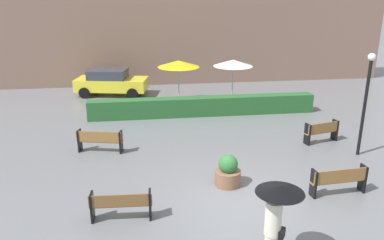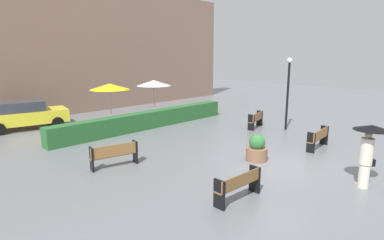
{
  "view_description": "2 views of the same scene",
  "coord_description": "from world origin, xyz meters",
  "px_view_note": "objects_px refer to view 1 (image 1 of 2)",
  "views": [
    {
      "loc": [
        -2.84,
        -10.1,
        6.02
      ],
      "look_at": [
        -0.97,
        3.54,
        1.41
      ],
      "focal_mm": 36.16,
      "sensor_mm": 36.0,
      "label": 1
    },
    {
      "loc": [
        -10.48,
        -5.61,
        4.13
      ],
      "look_at": [
        -0.95,
        3.73,
        1.33
      ],
      "focal_mm": 29.68,
      "sensor_mm": 36.0,
      "label": 2
    }
  ],
  "objects_px": {
    "pedestrian_with_umbrella": "(276,212)",
    "planter_pot": "(228,172)",
    "bench_far_right": "(322,131)",
    "patio_umbrella_white": "(233,63)",
    "patio_umbrella_yellow": "(179,64)",
    "lamp_post": "(366,94)",
    "parked_car": "(111,82)",
    "bench_far_left": "(100,140)",
    "bench_near_left": "(121,204)",
    "bench_near_right": "(339,179)"
  },
  "relations": [
    {
      "from": "pedestrian_with_umbrella",
      "to": "planter_pot",
      "type": "xyz_separation_m",
      "value": [
        -0.18,
        3.87,
        -0.91
      ]
    },
    {
      "from": "bench_far_right",
      "to": "patio_umbrella_white",
      "type": "relative_size",
      "value": 0.63
    },
    {
      "from": "patio_umbrella_white",
      "to": "patio_umbrella_yellow",
      "type": "bearing_deg",
      "value": 172.45
    },
    {
      "from": "lamp_post",
      "to": "patio_umbrella_yellow",
      "type": "bearing_deg",
      "value": 127.68
    },
    {
      "from": "lamp_post",
      "to": "parked_car",
      "type": "relative_size",
      "value": 0.88
    },
    {
      "from": "bench_far_left",
      "to": "patio_umbrella_yellow",
      "type": "bearing_deg",
      "value": 59.33
    },
    {
      "from": "bench_far_right",
      "to": "lamp_post",
      "type": "height_order",
      "value": "lamp_post"
    },
    {
      "from": "bench_near_left",
      "to": "bench_near_right",
      "type": "relative_size",
      "value": 0.94
    },
    {
      "from": "bench_far_left",
      "to": "patio_umbrella_yellow",
      "type": "xyz_separation_m",
      "value": [
        3.76,
        6.34,
        1.74
      ]
    },
    {
      "from": "bench_near_left",
      "to": "bench_far_left",
      "type": "bearing_deg",
      "value": 101.46
    },
    {
      "from": "bench_near_right",
      "to": "patio_umbrella_white",
      "type": "bearing_deg",
      "value": 95.01
    },
    {
      "from": "bench_near_right",
      "to": "lamp_post",
      "type": "height_order",
      "value": "lamp_post"
    },
    {
      "from": "bench_near_left",
      "to": "parked_car",
      "type": "relative_size",
      "value": 0.38
    },
    {
      "from": "planter_pot",
      "to": "lamp_post",
      "type": "bearing_deg",
      "value": 17.31
    },
    {
      "from": "bench_near_left",
      "to": "planter_pot",
      "type": "height_order",
      "value": "planter_pot"
    },
    {
      "from": "bench_far_right",
      "to": "parked_car",
      "type": "xyz_separation_m",
      "value": [
        -9.13,
        9.11,
        0.3
      ]
    },
    {
      "from": "bench_near_right",
      "to": "bench_near_left",
      "type": "bearing_deg",
      "value": -175.6
    },
    {
      "from": "bench_far_right",
      "to": "planter_pot",
      "type": "relative_size",
      "value": 1.48
    },
    {
      "from": "pedestrian_with_umbrella",
      "to": "parked_car",
      "type": "relative_size",
      "value": 0.45
    },
    {
      "from": "bench_near_right",
      "to": "pedestrian_with_umbrella",
      "type": "xyz_separation_m",
      "value": [
        -3.07,
        -2.78,
        0.84
      ]
    },
    {
      "from": "bench_far_right",
      "to": "pedestrian_with_umbrella",
      "type": "height_order",
      "value": "pedestrian_with_umbrella"
    },
    {
      "from": "bench_near_left",
      "to": "pedestrian_with_umbrella",
      "type": "xyz_separation_m",
      "value": [
        3.53,
        -2.28,
        0.87
      ]
    },
    {
      "from": "bench_far_right",
      "to": "bench_near_right",
      "type": "bearing_deg",
      "value": -108.93
    },
    {
      "from": "patio_umbrella_white",
      "to": "planter_pot",
      "type": "bearing_deg",
      "value": -104.21
    },
    {
      "from": "patio_umbrella_yellow",
      "to": "parked_car",
      "type": "relative_size",
      "value": 0.55
    },
    {
      "from": "planter_pot",
      "to": "bench_near_left",
      "type": "bearing_deg",
      "value": -154.59
    },
    {
      "from": "lamp_post",
      "to": "bench_near_left",
      "type": "bearing_deg",
      "value": -159.53
    },
    {
      "from": "patio_umbrella_yellow",
      "to": "parked_car",
      "type": "distance_m",
      "value": 4.84
    },
    {
      "from": "lamp_post",
      "to": "planter_pot",
      "type": "bearing_deg",
      "value": -162.69
    },
    {
      "from": "bench_far_left",
      "to": "parked_car",
      "type": "bearing_deg",
      "value": 90.61
    },
    {
      "from": "planter_pot",
      "to": "parked_car",
      "type": "xyz_separation_m",
      "value": [
        -4.44,
        12.21,
        0.37
      ]
    },
    {
      "from": "patio_umbrella_yellow",
      "to": "parked_car",
      "type": "xyz_separation_m",
      "value": [
        -3.86,
        2.55,
        -1.44
      ]
    },
    {
      "from": "patio_umbrella_yellow",
      "to": "patio_umbrella_white",
      "type": "xyz_separation_m",
      "value": [
        2.93,
        -0.39,
        0.04
      ]
    },
    {
      "from": "pedestrian_with_umbrella",
      "to": "parked_car",
      "type": "height_order",
      "value": "pedestrian_with_umbrella"
    },
    {
      "from": "lamp_post",
      "to": "pedestrian_with_umbrella",
      "type": "bearing_deg",
      "value": -133.76
    },
    {
      "from": "lamp_post",
      "to": "patio_umbrella_white",
      "type": "relative_size",
      "value": 1.58
    },
    {
      "from": "bench_far_left",
      "to": "bench_near_left",
      "type": "relative_size",
      "value": 1.05
    },
    {
      "from": "pedestrian_with_umbrella",
      "to": "patio_umbrella_yellow",
      "type": "bearing_deg",
      "value": 93.25
    },
    {
      "from": "bench_far_left",
      "to": "bench_near_left",
      "type": "height_order",
      "value": "bench_far_left"
    },
    {
      "from": "bench_near_left",
      "to": "bench_near_right",
      "type": "bearing_deg",
      "value": 4.4
    },
    {
      "from": "parked_car",
      "to": "lamp_post",
      "type": "bearing_deg",
      "value": -46.41
    },
    {
      "from": "bench_far_left",
      "to": "planter_pot",
      "type": "distance_m",
      "value": 5.47
    },
    {
      "from": "pedestrian_with_umbrella",
      "to": "lamp_post",
      "type": "relative_size",
      "value": 0.51
    },
    {
      "from": "bench_near_right",
      "to": "lamp_post",
      "type": "relative_size",
      "value": 0.46
    },
    {
      "from": "bench_near_right",
      "to": "bench_far_right",
      "type": "distance_m",
      "value": 4.43
    },
    {
      "from": "bench_far_right",
      "to": "planter_pot",
      "type": "height_order",
      "value": "planter_pot"
    },
    {
      "from": "bench_far_right",
      "to": "pedestrian_with_umbrella",
      "type": "relative_size",
      "value": 0.77
    },
    {
      "from": "bench_far_right",
      "to": "parked_car",
      "type": "height_order",
      "value": "parked_car"
    },
    {
      "from": "bench_far_right",
      "to": "pedestrian_with_umbrella",
      "type": "xyz_separation_m",
      "value": [
        -4.51,
        -6.97,
        0.84
      ]
    },
    {
      "from": "planter_pot",
      "to": "patio_umbrella_white",
      "type": "distance_m",
      "value": 9.74
    }
  ]
}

